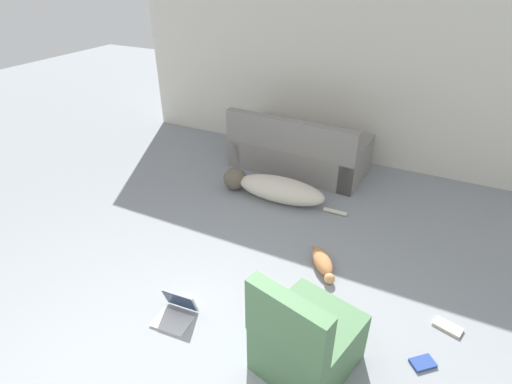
{
  "coord_description": "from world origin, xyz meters",
  "views": [
    {
      "loc": [
        1.36,
        -0.99,
        2.68
      ],
      "look_at": [
        -0.18,
        2.06,
        0.66
      ],
      "focal_mm": 28.0,
      "sensor_mm": 36.0,
      "label": 1
    }
  ],
  "objects_px": {
    "laptop_open": "(177,309)",
    "book_blue": "(423,363)",
    "couch": "(298,152)",
    "cat": "(323,263)",
    "dog": "(273,188)",
    "side_chair": "(305,340)",
    "book_cream": "(448,327)"
  },
  "relations": [
    {
      "from": "dog",
      "to": "side_chair",
      "type": "xyz_separation_m",
      "value": [
        1.22,
        -2.13,
        0.14
      ]
    },
    {
      "from": "book_blue",
      "to": "book_cream",
      "type": "relative_size",
      "value": 0.85
    },
    {
      "from": "couch",
      "to": "book_blue",
      "type": "xyz_separation_m",
      "value": [
        2.06,
        -2.62,
        -0.26
      ]
    },
    {
      "from": "laptop_open",
      "to": "couch",
      "type": "bearing_deg",
      "value": 86.89
    },
    {
      "from": "laptop_open",
      "to": "book_blue",
      "type": "bearing_deg",
      "value": 7.84
    },
    {
      "from": "book_cream",
      "to": "couch",
      "type": "bearing_deg",
      "value": 135.65
    },
    {
      "from": "dog",
      "to": "book_cream",
      "type": "distance_m",
      "value": 2.51
    },
    {
      "from": "book_blue",
      "to": "laptop_open",
      "type": "bearing_deg",
      "value": -167.14
    },
    {
      "from": "couch",
      "to": "dog",
      "type": "bearing_deg",
      "value": 94.7
    },
    {
      "from": "dog",
      "to": "cat",
      "type": "relative_size",
      "value": 3.13
    },
    {
      "from": "dog",
      "to": "book_cream",
      "type": "bearing_deg",
      "value": 149.47
    },
    {
      "from": "dog",
      "to": "cat",
      "type": "height_order",
      "value": "dog"
    },
    {
      "from": "dog",
      "to": "book_blue",
      "type": "relative_size",
      "value": 7.97
    },
    {
      "from": "book_cream",
      "to": "side_chair",
      "type": "distance_m",
      "value": 1.33
    },
    {
      "from": "side_chair",
      "to": "book_blue",
      "type": "bearing_deg",
      "value": -138.02
    },
    {
      "from": "cat",
      "to": "book_blue",
      "type": "xyz_separation_m",
      "value": [
        1.04,
        -0.71,
        -0.05
      ]
    },
    {
      "from": "cat",
      "to": "laptop_open",
      "type": "distance_m",
      "value": 1.48
    },
    {
      "from": "book_blue",
      "to": "side_chair",
      "type": "xyz_separation_m",
      "value": [
        -0.81,
        -0.42,
        0.28
      ]
    },
    {
      "from": "dog",
      "to": "laptop_open",
      "type": "relative_size",
      "value": 5.06
    },
    {
      "from": "couch",
      "to": "cat",
      "type": "height_order",
      "value": "couch"
    },
    {
      "from": "couch",
      "to": "book_cream",
      "type": "xyz_separation_m",
      "value": [
        2.21,
        -2.16,
        -0.26
      ]
    },
    {
      "from": "side_chair",
      "to": "laptop_open",
      "type": "bearing_deg",
      "value": 15.49
    },
    {
      "from": "laptop_open",
      "to": "book_cream",
      "type": "relative_size",
      "value": 1.34
    },
    {
      "from": "laptop_open",
      "to": "book_blue",
      "type": "height_order",
      "value": "laptop_open"
    },
    {
      "from": "laptop_open",
      "to": "book_cream",
      "type": "distance_m",
      "value": 2.29
    },
    {
      "from": "cat",
      "to": "laptop_open",
      "type": "bearing_deg",
      "value": -73.98
    },
    {
      "from": "dog",
      "to": "laptop_open",
      "type": "xyz_separation_m",
      "value": [
        0.07,
        -2.15,
        -0.08
      ]
    },
    {
      "from": "cat",
      "to": "couch",
      "type": "bearing_deg",
      "value": 173.05
    },
    {
      "from": "cat",
      "to": "laptop_open",
      "type": "relative_size",
      "value": 1.62
    },
    {
      "from": "book_cream",
      "to": "laptop_open",
      "type": "bearing_deg",
      "value": -156.69
    },
    {
      "from": "couch",
      "to": "book_cream",
      "type": "relative_size",
      "value": 7.78
    },
    {
      "from": "couch",
      "to": "cat",
      "type": "xyz_separation_m",
      "value": [
        1.03,
        -1.91,
        -0.21
      ]
    }
  ]
}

